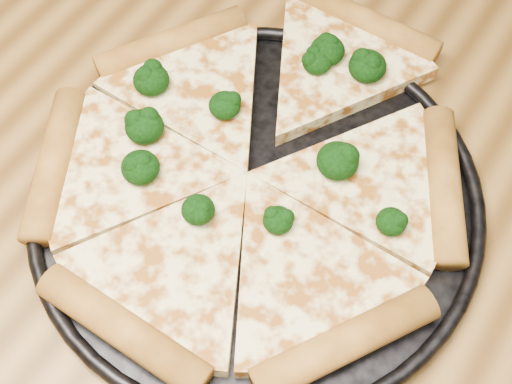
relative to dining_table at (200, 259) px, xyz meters
The scene contains 4 objects.
dining_table is the anchor object (origin of this frame).
pizza_pan 0.11m from the dining_table, 35.81° to the left, with size 0.34×0.34×0.02m.
pizza 0.12m from the dining_table, 59.60° to the left, with size 0.34×0.36×0.03m.
broccoli_florets 0.14m from the dining_table, 82.34° to the left, with size 0.24×0.21×0.02m.
Camera 1 is at (0.19, -0.20, 1.21)m, focal length 49.92 mm.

